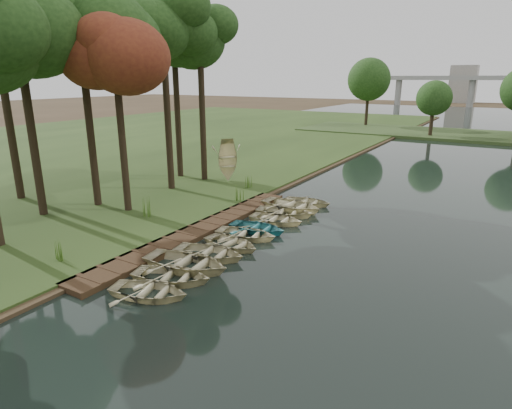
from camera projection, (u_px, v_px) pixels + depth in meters
The scene contains 27 objects.
ground at pixel (224, 239), 22.07m from camera, with size 300.00×300.00×0.00m, color #3D2F1D.
boardwalk at pixel (200, 231), 22.82m from camera, with size 1.60×16.00×0.30m, color #362415.
peninsula at pixel (480, 136), 59.12m from camera, with size 50.00×14.00×0.45m, color #344920.
far_trees at pixel (460, 90), 59.00m from camera, with size 45.60×5.60×8.80m.
building_b at pixel (463, 84), 141.93m from camera, with size 8.00×8.00×12.00m, color #A5A5A0.
rowboat_0 at pixel (149, 289), 16.02m from camera, with size 2.20×3.08×0.64m, color beige.
rowboat_1 at pixel (172, 274), 17.23m from camera, with size 2.34×3.28×0.68m, color beige.
rowboat_2 at pixel (186, 261), 18.32m from camera, with size 2.79×3.90×0.81m, color beige.
rowboat_3 at pixel (209, 251), 19.48m from camera, with size 2.42×3.39×0.70m, color beige.
rowboat_4 at pixel (231, 242), 20.68m from camera, with size 2.15×3.01×0.62m, color beige.
rowboat_5 at pixel (246, 232), 21.89m from camera, with size 2.29×3.21×0.66m, color beige.
rowboat_6 at pixel (257, 226), 22.80m from camera, with size 2.23×3.13×0.65m, color teal.
rowboat_7 at pixel (276, 218), 24.20m from camera, with size 2.24×3.13×0.65m, color beige.
rowboat_8 at pixel (285, 210), 25.43m from camera, with size 2.44×3.42×0.71m, color beige.
rowboat_9 at pixel (291, 204), 26.54m from camera, with size 2.84×3.98×0.83m, color beige.
rowboat_10 at pixel (307, 200), 27.65m from camera, with size 2.18×3.06×0.63m, color beige.
stored_rowboat at pixel (227, 177), 33.12m from camera, with size 2.34×3.28×0.68m, color beige.
tree_1 at pixel (14, 16), 22.08m from camera, with size 5.63×5.63×13.23m.
tree_2 at pixel (115, 59), 23.47m from camera, with size 4.60×4.60×10.69m.
tree_3 at pixel (79, 28), 24.09m from camera, with size 5.41×5.41×12.76m.
tree_4 at pixel (162, 25), 27.92m from camera, with size 4.64×4.64×13.10m.
tree_5 at pixel (173, 33), 31.85m from camera, with size 4.84×4.84×13.09m.
tree_6 at pixel (200, 33), 30.76m from camera, with size 4.49×4.49×12.87m.
reeds_0 at pixel (58, 251), 18.60m from camera, with size 0.60×0.60×0.91m, color #3F661E.
reeds_1 at pixel (147, 207), 24.54m from camera, with size 0.60×0.60×1.15m, color #3F661E.
reeds_2 at pixel (240, 193), 27.69m from camera, with size 0.60×0.60×1.03m, color #3F661E.
reeds_3 at pixel (248, 181), 30.94m from camera, with size 0.60×0.60×0.98m, color #3F661E.
Camera 1 is at (12.07, -16.85, 7.98)m, focal length 30.00 mm.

